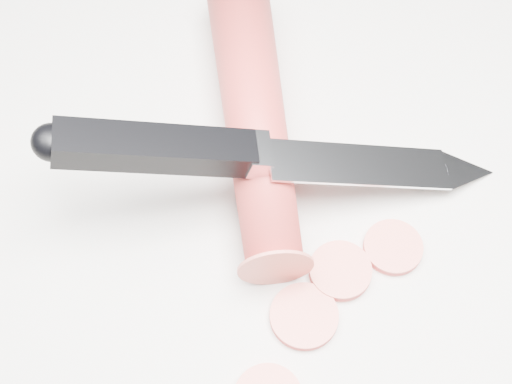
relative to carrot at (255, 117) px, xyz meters
name	(u,v)px	position (x,y,z in m)	size (l,w,h in m)	color
ground	(322,229)	(0.01, -0.08, -0.02)	(2.40, 2.40, 0.00)	beige
carrot	(255,117)	(0.00, 0.00, 0.00)	(0.04, 0.04, 0.22)	red
carrot_slice_2	(340,271)	(0.01, -0.11, -0.02)	(0.04, 0.04, 0.01)	#E16253
carrot_slice_3	(304,316)	(-0.02, -0.13, -0.02)	(0.04, 0.04, 0.01)	#E16253
carrot_slice_4	(393,247)	(0.05, -0.11, -0.02)	(0.04, 0.04, 0.01)	#E16253
kitchen_knife	(284,152)	(0.00, -0.05, 0.02)	(0.28, 0.11, 0.09)	silver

